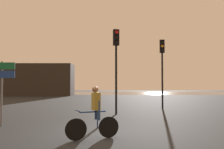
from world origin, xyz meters
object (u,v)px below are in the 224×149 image
Objects in this scene: direction_sign_post at (2,81)px; traffic_light_center at (116,55)px; traffic_light_far_right at (163,61)px; cyclist at (95,112)px; distant_building at (28,80)px.

traffic_light_center is at bearing -137.46° from direction_sign_post.
traffic_light_far_right is at bearing -149.21° from traffic_light_center.
cyclist is (3.92, -2.33, -0.97)m from direction_sign_post.
traffic_light_far_right is (3.24, 3.20, -0.01)m from traffic_light_center.
direction_sign_post is (8.19, -27.28, -0.54)m from distant_building.
distant_building is at bearing -0.63° from cyclist.
traffic_light_far_right is (16.11, -20.15, 0.95)m from distant_building.
direction_sign_post is at bearing 36.40° from cyclist.
direction_sign_post is 1.60× the size of cyclist.
distant_building is 8.31× the size of cyclist.
traffic_light_far_right is 10.57m from cyclist.
traffic_light_far_right is at bearing -135.51° from direction_sign_post.
traffic_light_center is 6.78m from cyclist.
traffic_light_center is 6.30m from direction_sign_post.
distant_building reaches higher than cyclist.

